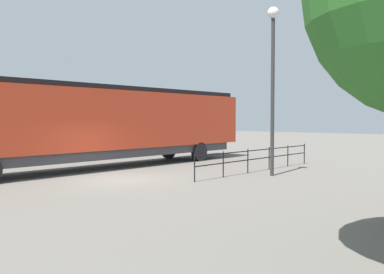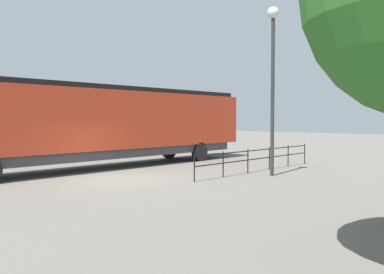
% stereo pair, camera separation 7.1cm
% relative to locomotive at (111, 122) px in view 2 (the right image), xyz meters
% --- Properties ---
extents(ground_plane, '(120.00, 120.00, 0.00)m').
position_rel_locomotive_xyz_m(ground_plane, '(3.81, -2.37, -2.31)').
color(ground_plane, '#666059').
extents(locomotive, '(2.85, 18.97, 4.11)m').
position_rel_locomotive_xyz_m(locomotive, '(0.00, 0.00, 0.00)').
color(locomotive, red).
rests_on(locomotive, ground_plane).
extents(lamp_post, '(0.50, 0.50, 7.29)m').
position_rel_locomotive_xyz_m(lamp_post, '(7.83, 2.74, 2.64)').
color(lamp_post, '#2D2D2D').
rests_on(lamp_post, ground_plane).
extents(platform_fence, '(0.05, 9.21, 1.10)m').
position_rel_locomotive_xyz_m(platform_fence, '(6.55, 3.67, -1.59)').
color(platform_fence, black).
rests_on(platform_fence, ground_plane).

